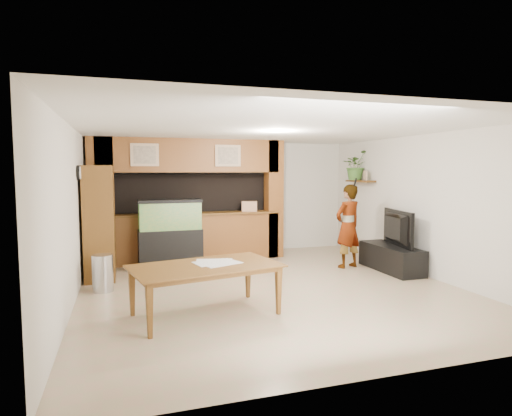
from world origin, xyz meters
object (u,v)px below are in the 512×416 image
object	(u,v)px
pantry_cabinet	(99,223)
television	(392,228)
dining_table	(207,291)
person	(348,226)
aquarium	(170,235)

from	to	relation	value
pantry_cabinet	television	bearing A→B (deg)	-10.75
television	dining_table	distance (m)	4.21
person	dining_table	size ratio (longest dim) A/B	0.86
pantry_cabinet	aquarium	xyz separation A→B (m)	(1.29, 0.50, -0.34)
aquarium	dining_table	xyz separation A→B (m)	(0.15, -3.01, -0.33)
television	person	distance (m)	0.84
aquarium	dining_table	size ratio (longest dim) A/B	0.71
person	dining_table	bearing A→B (deg)	15.32
aquarium	dining_table	bearing A→B (deg)	-87.99
person	dining_table	world-z (taller)	person
aquarium	television	world-z (taller)	aquarium
pantry_cabinet	dining_table	size ratio (longest dim) A/B	1.04
television	person	world-z (taller)	person
pantry_cabinet	aquarium	distance (m)	1.43
person	aquarium	bearing A→B (deg)	-33.00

